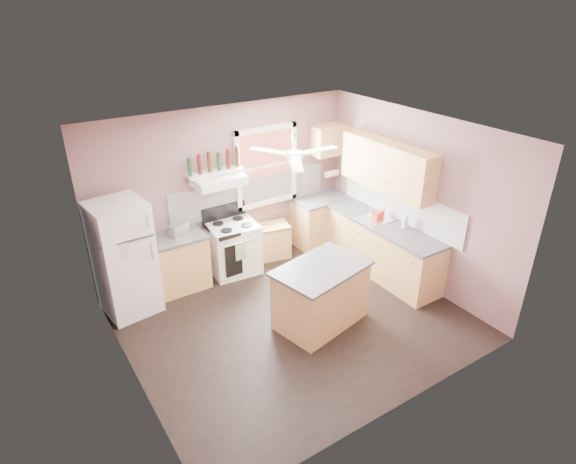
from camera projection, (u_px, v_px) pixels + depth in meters
floor at (294, 319)px, 6.92m from camera, size 4.50×4.50×0.00m
ceiling at (295, 135)px, 5.71m from camera, size 4.50×4.50×0.00m
wall_back at (225, 188)px, 7.83m from camera, size 4.50×0.05×2.70m
wall_right at (416, 199)px, 7.43m from camera, size 0.05×4.00×2.70m
wall_left at (120, 288)px, 5.20m from camera, size 0.05×4.00×2.70m
backsplash_back at (251, 193)px, 8.10m from camera, size 2.90×0.03×0.55m
backsplash_right at (399, 204)px, 7.71m from camera, size 0.03×2.60×0.55m
window_view at (266, 166)px, 8.06m from camera, size 1.00×0.02×1.20m
window_frame at (266, 167)px, 8.03m from camera, size 1.16×0.07×1.36m
refrigerator at (124, 259)px, 6.77m from camera, size 0.80×0.78×1.70m
base_cabinet_left at (177, 264)px, 7.48m from camera, size 0.90×0.60×0.86m
counter_left at (174, 238)px, 7.28m from camera, size 0.92×0.62×0.04m
toaster at (178, 230)px, 7.29m from camera, size 0.32×0.25×0.18m
stove at (234, 248)px, 7.93m from camera, size 0.83×0.71×0.86m
range_hood at (219, 180)px, 7.39m from camera, size 0.78×0.50×0.14m
bottle_shelf at (215, 172)px, 7.44m from camera, size 0.90×0.26×0.03m
cart at (271, 241)px, 8.44m from camera, size 0.68×0.52×0.61m
base_cabinet_corner at (321, 221)px, 8.86m from camera, size 1.00×0.60×0.86m
base_cabinet_right at (382, 249)px, 7.91m from camera, size 0.60×2.20×0.86m
counter_corner at (322, 199)px, 8.66m from camera, size 1.02×0.62×0.04m
counter_right at (384, 225)px, 7.70m from camera, size 0.62×2.22×0.04m
sink at (376, 219)px, 7.84m from camera, size 0.55×0.45×0.03m
faucet at (383, 213)px, 7.89m from camera, size 0.03×0.03×0.14m
upper_cabinet_right at (387, 166)px, 7.51m from camera, size 0.33×1.80×0.76m
upper_cabinet_corner at (329, 140)px, 8.39m from camera, size 0.60×0.33×0.52m
paper_towel at (332, 174)px, 8.77m from camera, size 0.26×0.12×0.12m
island at (321, 296)px, 6.68m from camera, size 1.34×1.00×0.86m
island_top at (322, 268)px, 6.48m from camera, size 1.43×1.09×0.04m
ceiling_fan_hub at (295, 155)px, 5.82m from camera, size 0.20×0.20×0.08m
soap_bottle at (405, 220)px, 7.48m from camera, size 0.13×0.13×0.27m
red_caddy at (378, 214)px, 7.88m from camera, size 0.20×0.14×0.10m
wine_bottles at (215, 162)px, 7.37m from camera, size 0.86×0.06×0.31m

